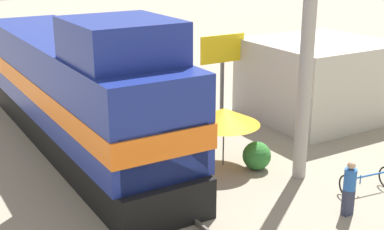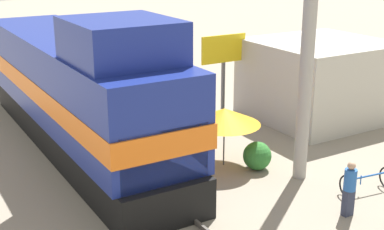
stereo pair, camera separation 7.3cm
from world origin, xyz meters
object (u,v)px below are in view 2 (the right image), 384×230
object	(u,v)px
billboard_sign	(224,55)
bicycle	(367,182)
locomotive	(80,92)
vendor_umbrella	(224,116)
person_bystander	(350,187)

from	to	relation	value
billboard_sign	bicycle	distance (m)	8.66
locomotive	vendor_umbrella	bearing A→B (deg)	-45.75
locomotive	billboard_sign	world-z (taller)	locomotive
vendor_umbrella	person_bystander	world-z (taller)	vendor_umbrella
locomotive	vendor_umbrella	size ratio (longest dim) A/B	5.90
vendor_umbrella	billboard_sign	bearing A→B (deg)	56.60
vendor_umbrella	billboard_sign	size ratio (longest dim) A/B	0.68
billboard_sign	bicycle	bearing A→B (deg)	-92.52
person_bystander	locomotive	bearing A→B (deg)	118.76
vendor_umbrella	locomotive	bearing A→B (deg)	134.25
billboard_sign	person_bystander	distance (m)	9.40
vendor_umbrella	person_bystander	size ratio (longest dim) A/B	1.51
vendor_umbrella	bicycle	world-z (taller)	vendor_umbrella
vendor_umbrella	billboard_sign	xyz separation A→B (m)	(2.88, 4.37, 0.97)
person_bystander	billboard_sign	bearing A→B (deg)	78.07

